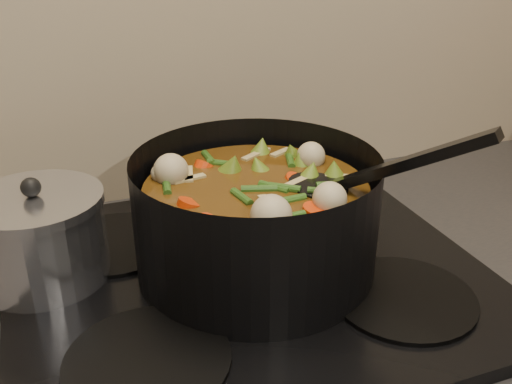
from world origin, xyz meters
name	(u,v)px	position (x,y,z in m)	size (l,w,h in m)	color
stovetop	(248,275)	(0.00, 1.93, 0.92)	(0.62, 0.54, 0.03)	black
stockpot	(257,218)	(0.01, 1.94, 1.00)	(0.42, 0.42, 0.24)	black
saucepan	(40,237)	(-0.26, 2.01, 0.99)	(0.17, 0.17, 0.14)	silver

